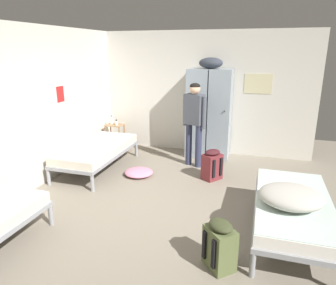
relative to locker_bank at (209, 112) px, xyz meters
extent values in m
plane|color=gray|center=(-0.18, -2.61, -0.97)|extent=(9.26, 9.26, 0.00)
cube|color=beige|center=(-0.18, 0.31, 0.34)|extent=(4.63, 0.06, 2.61)
cube|color=beige|center=(-2.47, -2.61, 0.34)|extent=(0.06, 5.79, 2.61)
cube|color=beige|center=(0.94, 0.28, 0.58)|extent=(0.55, 0.01, 0.40)
cube|color=red|center=(-2.44, -1.60, 0.48)|extent=(0.01, 0.20, 0.28)
cube|color=#8C99A3|center=(-0.23, 0.00, -0.04)|extent=(0.44, 0.52, 1.85)
cylinder|color=black|center=(-0.11, -0.27, 0.08)|extent=(0.02, 0.03, 0.02)
cube|color=#8C99A3|center=(0.23, 0.00, -0.04)|extent=(0.44, 0.52, 1.85)
cylinder|color=black|center=(0.35, -0.27, 0.08)|extent=(0.02, 0.03, 0.02)
ellipsoid|color=#333842|center=(0.00, 0.00, 0.99)|extent=(0.48, 0.36, 0.22)
cylinder|color=#99704C|center=(-2.32, -0.27, -0.69)|extent=(0.03, 0.03, 0.55)
cylinder|color=#99704C|center=(-1.97, -0.27, -0.69)|extent=(0.03, 0.03, 0.55)
cylinder|color=#99704C|center=(-2.32, 0.00, -0.69)|extent=(0.03, 0.03, 0.55)
cylinder|color=#99704C|center=(-1.97, 0.00, -0.69)|extent=(0.03, 0.03, 0.55)
cube|color=#99704C|center=(-2.14, -0.13, -0.78)|extent=(0.38, 0.30, 0.02)
cube|color=#99704C|center=(-2.14, -0.13, -0.41)|extent=(0.38, 0.30, 0.02)
cylinder|color=gray|center=(-2.31, -2.32, -0.83)|extent=(0.06, 0.06, 0.28)
cylinder|color=gray|center=(-1.47, -2.32, -0.83)|extent=(0.06, 0.06, 0.28)
cylinder|color=gray|center=(-2.31, -0.48, -0.83)|extent=(0.06, 0.06, 0.28)
cylinder|color=gray|center=(-1.47, -0.48, -0.83)|extent=(0.06, 0.06, 0.28)
cube|color=gray|center=(-1.89, -1.40, -0.66)|extent=(0.90, 1.90, 0.06)
cube|color=beige|center=(-1.89, -1.40, -0.56)|extent=(0.87, 1.84, 0.14)
cube|color=silver|center=(-1.89, -1.40, -0.48)|extent=(0.86, 1.82, 0.01)
cylinder|color=gray|center=(1.94, -1.76, -0.83)|extent=(0.06, 0.06, 0.28)
cylinder|color=gray|center=(1.10, -1.76, -0.83)|extent=(0.06, 0.06, 0.28)
cylinder|color=gray|center=(1.10, -3.60, -0.83)|extent=(0.06, 0.06, 0.28)
cube|color=gray|center=(1.52, -2.68, -0.66)|extent=(0.90, 1.90, 0.06)
cube|color=silver|center=(1.52, -2.68, -0.56)|extent=(0.87, 1.84, 0.14)
cube|color=silver|center=(1.52, -2.68, -0.48)|extent=(0.86, 1.82, 0.01)
cylinder|color=gray|center=(-2.31, -3.37, -0.83)|extent=(0.06, 0.06, 0.28)
cylinder|color=gray|center=(-1.47, -3.37, -0.83)|extent=(0.06, 0.06, 0.28)
ellipsoid|color=#B7B2A8|center=(1.46, -2.86, -0.37)|extent=(0.72, 0.64, 0.23)
cylinder|color=#2D334C|center=(-0.06, -0.72, -0.55)|extent=(0.12, 0.12, 0.84)
cylinder|color=#2D334C|center=(-0.27, -0.64, -0.55)|extent=(0.12, 0.12, 0.84)
cube|color=#474C56|center=(-0.17, -0.68, 0.16)|extent=(0.40, 0.32, 0.58)
cylinder|color=#474C56|center=(0.04, -0.76, 0.12)|extent=(0.08, 0.08, 0.60)
cylinder|color=#474C56|center=(-0.37, -0.60, 0.12)|extent=(0.08, 0.08, 0.60)
sphere|color=#DBAD89|center=(-0.17, -0.68, 0.55)|extent=(0.21, 0.21, 0.21)
ellipsoid|color=black|center=(-0.17, -0.68, 0.60)|extent=(0.20, 0.20, 0.11)
cylinder|color=silver|center=(-2.22, -0.11, -0.31)|extent=(0.06, 0.06, 0.18)
cylinder|color=#2666B2|center=(-2.22, -0.11, -0.21)|extent=(0.04, 0.04, 0.03)
cylinder|color=white|center=(-2.07, -0.17, -0.35)|extent=(0.06, 0.06, 0.10)
cylinder|color=black|center=(-2.07, -0.17, -0.28)|extent=(0.03, 0.03, 0.03)
cube|color=#566038|center=(0.76, -3.55, -0.74)|extent=(0.39, 0.40, 0.46)
ellipsoid|color=#383D23|center=(0.87, -3.45, -0.82)|extent=(0.22, 0.23, 0.20)
ellipsoid|color=#383D23|center=(0.76, -3.55, -0.47)|extent=(0.35, 0.36, 0.10)
cube|color=black|center=(0.72, -3.70, -0.72)|extent=(0.05, 0.05, 0.32)
cube|color=black|center=(0.60, -3.57, -0.72)|extent=(0.05, 0.05, 0.32)
cube|color=maroon|center=(0.30, -1.24, -0.74)|extent=(0.38, 0.40, 0.46)
ellipsoid|color=#42191E|center=(0.18, -1.15, -0.82)|extent=(0.21, 0.24, 0.20)
ellipsoid|color=#42191E|center=(0.30, -1.24, -0.47)|extent=(0.34, 0.36, 0.10)
cube|color=black|center=(0.46, -1.25, -0.72)|extent=(0.05, 0.05, 0.32)
cube|color=black|center=(0.36, -1.39, -0.72)|extent=(0.05, 0.05, 0.32)
ellipsoid|color=pink|center=(-1.01, -1.48, -0.91)|extent=(0.52, 0.50, 0.11)
camera|label=1|loc=(1.06, -6.37, 1.26)|focal=33.14mm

